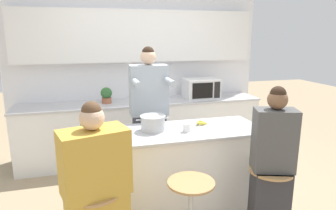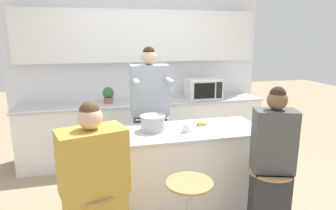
{
  "view_description": "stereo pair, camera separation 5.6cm",
  "coord_description": "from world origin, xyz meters",
  "px_view_note": "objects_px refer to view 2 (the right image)",
  "views": [
    {
      "loc": [
        -0.77,
        -2.76,
        1.84
      ],
      "look_at": [
        0.0,
        0.07,
        1.15
      ],
      "focal_mm": 32.0,
      "sensor_mm": 36.0,
      "label": 1
    },
    {
      "loc": [
        -0.72,
        -2.78,
        1.84
      ],
      "look_at": [
        0.0,
        0.07,
        1.15
      ],
      "focal_mm": 32.0,
      "sensor_mm": 36.0,
      "label": 2
    }
  ],
  "objects_px": {
    "person_wrapped_blanket": "(95,194)",
    "juice_carton": "(84,123)",
    "microwave": "(203,89)",
    "person_cooking": "(150,121)",
    "cooking_pot": "(153,123)",
    "kitchen_island": "(170,171)",
    "fruit_bowl": "(100,133)",
    "banana_bunch": "(201,123)",
    "person_seated_near": "(271,172)",
    "coffee_cup_near": "(186,128)",
    "potted_plant": "(108,95)",
    "bar_stool_rightmost": "(269,200)"
  },
  "relations": [
    {
      "from": "coffee_cup_near",
      "to": "banana_bunch",
      "type": "bearing_deg",
      "value": 39.26
    },
    {
      "from": "person_cooking",
      "to": "coffee_cup_near",
      "type": "distance_m",
      "value": 0.69
    },
    {
      "from": "person_wrapped_blanket",
      "to": "juice_carton",
      "type": "distance_m",
      "value": 0.84
    },
    {
      "from": "person_cooking",
      "to": "microwave",
      "type": "height_order",
      "value": "person_cooking"
    },
    {
      "from": "cooking_pot",
      "to": "juice_carton",
      "type": "xyz_separation_m",
      "value": [
        -0.67,
        0.08,
        0.02
      ]
    },
    {
      "from": "bar_stool_rightmost",
      "to": "person_wrapped_blanket",
      "type": "height_order",
      "value": "person_wrapped_blanket"
    },
    {
      "from": "banana_bunch",
      "to": "microwave",
      "type": "distance_m",
      "value": 1.47
    },
    {
      "from": "bar_stool_rightmost",
      "to": "person_cooking",
      "type": "xyz_separation_m",
      "value": [
        -0.86,
        1.19,
        0.47
      ]
    },
    {
      "from": "bar_stool_rightmost",
      "to": "fruit_bowl",
      "type": "relative_size",
      "value": 3.13
    },
    {
      "from": "bar_stool_rightmost",
      "to": "person_seated_near",
      "type": "height_order",
      "value": "person_seated_near"
    },
    {
      "from": "kitchen_island",
      "to": "cooking_pot",
      "type": "distance_m",
      "value": 0.55
    },
    {
      "from": "person_cooking",
      "to": "banana_bunch",
      "type": "distance_m",
      "value": 0.66
    },
    {
      "from": "fruit_bowl",
      "to": "potted_plant",
      "type": "xyz_separation_m",
      "value": [
        0.17,
        1.53,
        0.07
      ]
    },
    {
      "from": "kitchen_island",
      "to": "fruit_bowl",
      "type": "height_order",
      "value": "fruit_bowl"
    },
    {
      "from": "person_seated_near",
      "to": "juice_carton",
      "type": "distance_m",
      "value": 1.8
    },
    {
      "from": "person_wrapped_blanket",
      "to": "potted_plant",
      "type": "xyz_separation_m",
      "value": [
        0.24,
        2.13,
        0.36
      ]
    },
    {
      "from": "bar_stool_rightmost",
      "to": "coffee_cup_near",
      "type": "relative_size",
      "value": 6.22
    },
    {
      "from": "person_seated_near",
      "to": "coffee_cup_near",
      "type": "height_order",
      "value": "person_seated_near"
    },
    {
      "from": "person_cooking",
      "to": "microwave",
      "type": "xyz_separation_m",
      "value": [
        1.01,
        0.91,
        0.19
      ]
    },
    {
      "from": "fruit_bowl",
      "to": "person_wrapped_blanket",
      "type": "bearing_deg",
      "value": -96.83
    },
    {
      "from": "cooking_pot",
      "to": "juice_carton",
      "type": "relative_size",
      "value": 1.59
    },
    {
      "from": "banana_bunch",
      "to": "juice_carton",
      "type": "relative_size",
      "value": 0.68
    },
    {
      "from": "coffee_cup_near",
      "to": "kitchen_island",
      "type": "bearing_deg",
      "value": 153.47
    },
    {
      "from": "coffee_cup_near",
      "to": "microwave",
      "type": "relative_size",
      "value": 0.21
    },
    {
      "from": "person_wrapped_blanket",
      "to": "person_seated_near",
      "type": "distance_m",
      "value": 1.53
    },
    {
      "from": "banana_bunch",
      "to": "kitchen_island",
      "type": "bearing_deg",
      "value": -164.23
    },
    {
      "from": "kitchen_island",
      "to": "person_seated_near",
      "type": "xyz_separation_m",
      "value": [
        0.77,
        -0.63,
        0.19
      ]
    },
    {
      "from": "person_seated_near",
      "to": "potted_plant",
      "type": "distance_m",
      "value": 2.51
    },
    {
      "from": "bar_stool_rightmost",
      "to": "fruit_bowl",
      "type": "height_order",
      "value": "fruit_bowl"
    },
    {
      "from": "person_cooking",
      "to": "potted_plant",
      "type": "height_order",
      "value": "person_cooking"
    },
    {
      "from": "cooking_pot",
      "to": "banana_bunch",
      "type": "relative_size",
      "value": 2.32
    },
    {
      "from": "kitchen_island",
      "to": "bar_stool_rightmost",
      "type": "distance_m",
      "value": 0.99
    },
    {
      "from": "kitchen_island",
      "to": "coffee_cup_near",
      "type": "bearing_deg",
      "value": -26.53
    },
    {
      "from": "kitchen_island",
      "to": "person_wrapped_blanket",
      "type": "bearing_deg",
      "value": -140.42
    },
    {
      "from": "juice_carton",
      "to": "microwave",
      "type": "xyz_separation_m",
      "value": [
        1.74,
        1.33,
        0.04
      ]
    },
    {
      "from": "kitchen_island",
      "to": "person_cooking",
      "type": "distance_m",
      "value": 0.69
    },
    {
      "from": "fruit_bowl",
      "to": "juice_carton",
      "type": "relative_size",
      "value": 0.99
    },
    {
      "from": "kitchen_island",
      "to": "banana_bunch",
      "type": "bearing_deg",
      "value": 15.77
    },
    {
      "from": "kitchen_island",
      "to": "juice_carton",
      "type": "distance_m",
      "value": 1.0
    },
    {
      "from": "kitchen_island",
      "to": "person_cooking",
      "type": "height_order",
      "value": "person_cooking"
    },
    {
      "from": "person_wrapped_blanket",
      "to": "cooking_pot",
      "type": "xyz_separation_m",
      "value": [
        0.6,
        0.68,
        0.33
      ]
    },
    {
      "from": "banana_bunch",
      "to": "juice_carton",
      "type": "height_order",
      "value": "juice_carton"
    },
    {
      "from": "bar_stool_rightmost",
      "to": "microwave",
      "type": "bearing_deg",
      "value": 86.09
    },
    {
      "from": "cooking_pot",
      "to": "microwave",
      "type": "bearing_deg",
      "value": 52.83
    },
    {
      "from": "juice_carton",
      "to": "potted_plant",
      "type": "height_order",
      "value": "same"
    },
    {
      "from": "cooking_pot",
      "to": "banana_bunch",
      "type": "distance_m",
      "value": 0.54
    },
    {
      "from": "kitchen_island",
      "to": "microwave",
      "type": "relative_size",
      "value": 3.72
    },
    {
      "from": "microwave",
      "to": "person_cooking",
      "type": "bearing_deg",
      "value": -138.01
    },
    {
      "from": "fruit_bowl",
      "to": "cooking_pot",
      "type": "bearing_deg",
      "value": 8.54
    },
    {
      "from": "person_cooking",
      "to": "microwave",
      "type": "distance_m",
      "value": 1.37
    }
  ]
}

